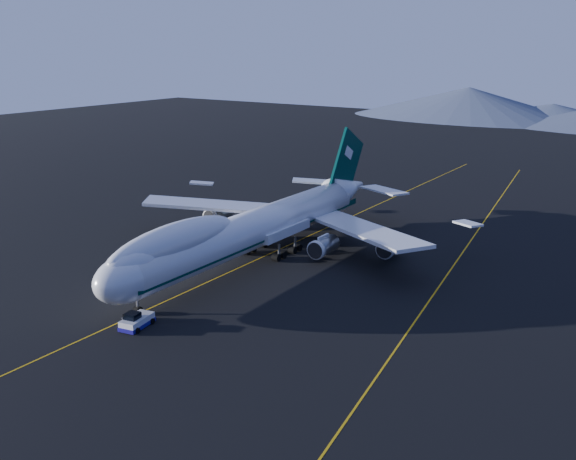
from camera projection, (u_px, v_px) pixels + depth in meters
The scene contains 5 objects.
ground at pixel (254, 261), 108.67m from camera, with size 500.00×500.00×0.00m, color black.
taxiway_line_main at pixel (254, 261), 108.67m from camera, with size 0.25×220.00×0.01m, color #D19E0C.
taxiway_line_side at pixel (445, 278), 100.74m from camera, with size 0.25×200.00×0.01m, color #D19E0C.
boeing_747 at pixel (253, 228), 107.07m from camera, with size 59.62×72.43×19.37m.
pushback_tug at pixel (137, 322), 83.29m from camera, with size 3.44×5.23×2.13m.
Camera 1 is at (61.75, -82.49, 35.42)m, focal length 40.00 mm.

